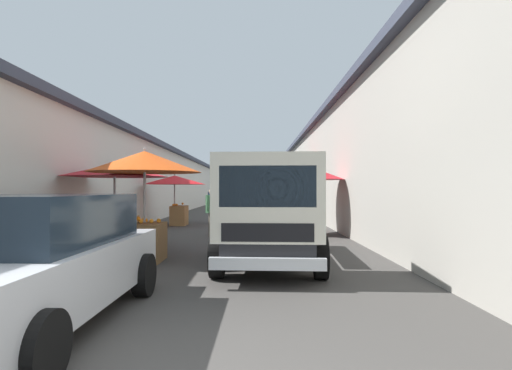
% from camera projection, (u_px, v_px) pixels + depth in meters
% --- Properties ---
extents(ground, '(90.00, 90.00, 0.00)m').
position_uv_depth(ground, '(232.00, 227.00, 16.19)').
color(ground, '#3D3A38').
extents(building_left_whitewash, '(49.80, 7.50, 3.85)m').
position_uv_depth(building_left_whitewash, '(74.00, 180.00, 18.46)').
color(building_left_whitewash, beige).
rests_on(building_left_whitewash, ground).
extents(building_right_concrete, '(49.80, 7.50, 4.85)m').
position_uv_depth(building_right_concrete, '(396.00, 169.00, 18.46)').
color(building_right_concrete, '#A39E93').
rests_on(building_right_concrete, ground).
extents(fruit_stall_far_right, '(2.43, 2.43, 2.41)m').
position_uv_depth(fruit_stall_far_right, '(145.00, 173.00, 8.70)').
color(fruit_stall_far_right, '#9E9EA3').
rests_on(fruit_stall_far_right, ground).
extents(fruit_stall_near_left, '(2.76, 2.76, 2.24)m').
position_uv_depth(fruit_stall_near_left, '(116.00, 180.00, 10.62)').
color(fruit_stall_near_left, '#9E9EA3').
rests_on(fruit_stall_near_left, ground).
extents(fruit_stall_near_right, '(2.61, 2.61, 2.16)m').
position_uv_depth(fruit_stall_near_right, '(175.00, 186.00, 17.04)').
color(fruit_stall_near_right, '#9E9EA3').
rests_on(fruit_stall_near_right, ground).
extents(fruit_stall_far_left, '(2.70, 2.70, 2.41)m').
position_uv_depth(fruit_stall_far_left, '(292.00, 182.00, 20.27)').
color(fruit_stall_far_left, '#9E9EA3').
rests_on(fruit_stall_far_left, ground).
extents(fruit_stall_mid_lane, '(2.30, 2.30, 2.34)m').
position_uv_depth(fruit_stall_mid_lane, '(310.00, 181.00, 13.43)').
color(fruit_stall_mid_lane, '#9E9EA3').
rests_on(fruit_stall_mid_lane, ground).
extents(hatchback_car, '(3.94, 1.97, 1.45)m').
position_uv_depth(hatchback_car, '(32.00, 260.00, 4.47)').
color(hatchback_car, '#ADAFB5').
rests_on(hatchback_car, ground).
extents(delivery_truck, '(5.00, 2.17, 2.08)m').
position_uv_depth(delivery_truck, '(269.00, 215.00, 7.56)').
color(delivery_truck, black).
rests_on(delivery_truck, ground).
extents(vendor_by_crates, '(0.56, 0.38, 1.53)m').
position_uv_depth(vendor_by_crates, '(212.00, 209.00, 12.96)').
color(vendor_by_crates, '#665B4C').
rests_on(vendor_by_crates, ground).
extents(vendor_in_shade, '(0.52, 0.45, 1.62)m').
position_uv_depth(vendor_in_shade, '(213.00, 202.00, 18.07)').
color(vendor_in_shade, navy).
rests_on(vendor_in_shade, ground).
extents(parked_scooter, '(1.69, 0.38, 1.14)m').
position_uv_depth(parked_scooter, '(112.00, 226.00, 11.84)').
color(parked_scooter, black).
rests_on(parked_scooter, ground).
extents(plastic_stool, '(0.30, 0.30, 0.43)m').
position_uv_depth(plastic_stool, '(261.00, 223.00, 14.25)').
color(plastic_stool, '#194CB2').
rests_on(plastic_stool, ground).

